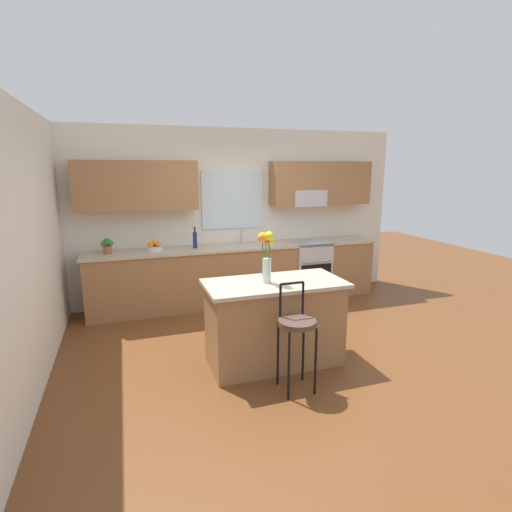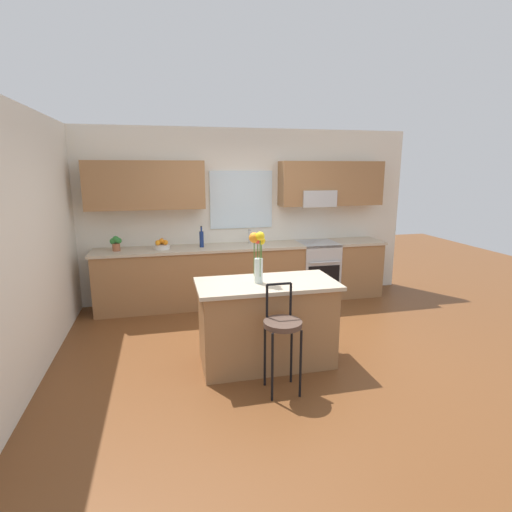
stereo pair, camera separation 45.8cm
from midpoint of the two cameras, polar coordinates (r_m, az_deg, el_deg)
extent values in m
plane|color=brown|center=(4.91, 5.37, -12.82)|extent=(14.00, 14.00, 0.00)
cube|color=silver|center=(4.70, -26.76, 2.02)|extent=(0.12, 4.60, 2.70)
cube|color=silver|center=(6.47, -0.20, 5.88)|extent=(5.60, 0.12, 2.70)
cube|color=#996B42|center=(6.03, -13.44, 9.83)|extent=(1.70, 0.34, 0.70)
cube|color=#996B42|center=(6.69, 12.65, 10.10)|extent=(1.70, 0.34, 0.70)
cube|color=silver|center=(6.38, -0.05, 8.04)|extent=(1.00, 0.03, 0.90)
cube|color=#B7BABC|center=(6.57, 10.64, 8.14)|extent=(0.56, 0.36, 0.26)
cube|color=#996B42|center=(6.30, 0.55, -2.75)|extent=(4.50, 0.60, 0.88)
cube|color=#BCAD93|center=(6.19, 0.56, 1.36)|extent=(4.56, 0.64, 0.04)
cube|color=#B7BABC|center=(6.22, 1.43, 0.95)|extent=(0.54, 0.38, 0.11)
cylinder|color=#B7BABC|center=(6.34, 1.07, 2.82)|extent=(0.02, 0.02, 0.22)
cylinder|color=#B7BABC|center=(6.27, 1.21, 3.72)|extent=(0.02, 0.12, 0.02)
cube|color=#B7BABC|center=(6.65, 10.65, -1.96)|extent=(0.60, 0.60, 0.92)
cube|color=black|center=(6.41, 11.69, -3.12)|extent=(0.52, 0.02, 0.40)
cylinder|color=#B7BABC|center=(6.31, 11.92, -0.93)|extent=(0.50, 0.02, 0.02)
cube|color=#996B42|center=(4.36, 4.57, -9.84)|extent=(1.40, 0.66, 0.88)
cube|color=#BCAD93|center=(4.21, 4.68, -4.04)|extent=(1.48, 0.74, 0.04)
cylinder|color=black|center=(3.75, 5.98, -15.65)|extent=(0.02, 0.02, 0.66)
cylinder|color=black|center=(3.84, 9.93, -15.07)|extent=(0.02, 0.02, 0.66)
cylinder|color=black|center=(3.98, 4.67, -13.89)|extent=(0.02, 0.02, 0.66)
cylinder|color=black|center=(4.06, 8.41, -13.41)|extent=(0.02, 0.02, 0.66)
cylinder|color=#4C382D|center=(3.76, 7.40, -9.66)|extent=(0.36, 0.36, 0.05)
cylinder|color=black|center=(3.77, 5.08, -6.50)|extent=(0.02, 0.02, 0.32)
cylinder|color=black|center=(3.85, 8.41, -6.19)|extent=(0.02, 0.02, 0.32)
cylinder|color=black|center=(3.76, 6.83, -4.04)|extent=(0.23, 0.02, 0.02)
cylinder|color=silver|center=(4.14, 3.53, -2.16)|extent=(0.09, 0.09, 0.26)
cylinder|color=#3D722D|center=(4.13, 3.96, -0.34)|extent=(0.01, 0.01, 0.37)
sphere|color=yellow|center=(4.09, 4.00, 2.17)|extent=(0.08, 0.08, 0.08)
cylinder|color=#3D722D|center=(4.12, 3.43, -0.19)|extent=(0.01, 0.01, 0.39)
sphere|color=red|center=(4.08, 3.47, 2.46)|extent=(0.10, 0.10, 0.10)
cylinder|color=#3D722D|center=(4.10, 2.93, -0.15)|extent=(0.01, 0.01, 0.40)
sphere|color=orange|center=(4.06, 2.97, 2.61)|extent=(0.11, 0.11, 0.11)
cylinder|color=#3D722D|center=(4.06, 3.82, -0.12)|extent=(0.01, 0.01, 0.42)
sphere|color=yellow|center=(4.02, 3.86, 2.83)|extent=(0.09, 0.09, 0.09)
cylinder|color=silver|center=(6.01, -11.22, 1.27)|extent=(0.24, 0.24, 0.06)
sphere|color=orange|center=(6.00, -10.73, 1.91)|extent=(0.08, 0.08, 0.08)
sphere|color=orange|center=(6.05, -11.26, 1.97)|extent=(0.08, 0.08, 0.08)
sphere|color=orange|center=(6.00, -11.76, 1.86)|extent=(0.08, 0.08, 0.08)
sphere|color=orange|center=(6.00, -11.25, 2.16)|extent=(0.07, 0.07, 0.07)
cylinder|color=navy|center=(6.04, -5.65, 2.37)|extent=(0.06, 0.06, 0.24)
cylinder|color=navy|center=(6.02, -5.68, 3.82)|extent=(0.03, 0.03, 0.07)
cylinder|color=black|center=(6.01, -5.69, 4.20)|extent=(0.03, 0.03, 0.02)
cylinder|color=#9E5B3D|center=(6.02, -17.34, 1.20)|extent=(0.11, 0.11, 0.11)
sphere|color=#2D7A33|center=(6.00, -17.41, 2.28)|extent=(0.10, 0.10, 0.10)
sphere|color=#2D7A33|center=(6.02, -17.76, 1.99)|extent=(0.09, 0.09, 0.09)
sphere|color=#2D7A33|center=(5.99, -17.02, 2.09)|extent=(0.09, 0.09, 0.09)
camera|label=1|loc=(0.23, -87.41, 0.57)|focal=27.95mm
camera|label=2|loc=(0.23, 92.59, -0.57)|focal=27.95mm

